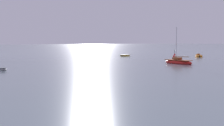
{
  "coord_description": "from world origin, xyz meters",
  "views": [
    {
      "loc": [
        -29.89,
        -8.61,
        4.5
      ],
      "look_at": [
        1.18,
        37.11,
        0.52
      ],
      "focal_mm": 49.17,
      "sensor_mm": 36.0,
      "label": 1
    }
  ],
  "objects_px": {
    "motorboat_moored_0": "(199,56)",
    "rowboat_moored_1": "(125,56)",
    "sailboat_moored_0": "(178,62)",
    "channel_buoy": "(175,56)"
  },
  "relations": [
    {
      "from": "sailboat_moored_0",
      "to": "channel_buoy",
      "type": "xyz_separation_m",
      "value": [
        15.36,
        15.99,
        0.13
      ]
    },
    {
      "from": "motorboat_moored_0",
      "to": "sailboat_moored_0",
      "type": "xyz_separation_m",
      "value": [
        -23.72,
        -14.83,
        0.12
      ]
    },
    {
      "from": "sailboat_moored_0",
      "to": "channel_buoy",
      "type": "relative_size",
      "value": 3.33
    },
    {
      "from": "sailboat_moored_0",
      "to": "motorboat_moored_0",
      "type": "bearing_deg",
      "value": -57.79
    },
    {
      "from": "rowboat_moored_1",
      "to": "sailboat_moored_0",
      "type": "bearing_deg",
      "value": -119.03
    },
    {
      "from": "motorboat_moored_0",
      "to": "rowboat_moored_1",
      "type": "distance_m",
      "value": 21.14
    },
    {
      "from": "sailboat_moored_0",
      "to": "rowboat_moored_1",
      "type": "height_order",
      "value": "sailboat_moored_0"
    },
    {
      "from": "sailboat_moored_0",
      "to": "channel_buoy",
      "type": "bearing_deg",
      "value": -43.65
    },
    {
      "from": "sailboat_moored_0",
      "to": "rowboat_moored_1",
      "type": "relative_size",
      "value": 1.77
    },
    {
      "from": "rowboat_moored_1",
      "to": "channel_buoy",
      "type": "bearing_deg",
      "value": -79.01
    }
  ]
}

